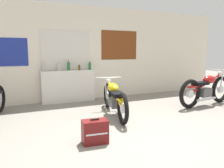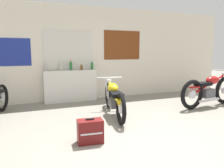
# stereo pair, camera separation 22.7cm
# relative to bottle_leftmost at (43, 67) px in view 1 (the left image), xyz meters

# --- Properties ---
(ground_plane) EXTENTS (24.00, 24.00, 0.00)m
(ground_plane) POSITION_rel_bottle_leftmost_xyz_m (1.24, -3.49, -1.04)
(ground_plane) COLOR gray
(wall_back) EXTENTS (10.00, 0.07, 2.80)m
(wall_back) POSITION_rel_bottle_leftmost_xyz_m (1.22, 0.18, 0.36)
(wall_back) COLOR beige
(wall_back) RESTS_ON ground_plane
(sill_counter) EXTENTS (1.52, 0.28, 0.92)m
(sill_counter) POSITION_rel_bottle_leftmost_xyz_m (0.67, 0.00, -0.58)
(sill_counter) COLOR silver
(sill_counter) RESTS_ON ground_plane
(bottle_leftmost) EXTENTS (0.07, 0.07, 0.28)m
(bottle_leftmost) POSITION_rel_bottle_leftmost_xyz_m (0.00, 0.00, 0.00)
(bottle_leftmost) COLOR #B7B2A8
(bottle_leftmost) RESTS_ON sill_counter
(bottle_left_center) EXTENTS (0.09, 0.09, 0.29)m
(bottle_left_center) POSITION_rel_bottle_leftmost_xyz_m (0.41, -0.01, 0.01)
(bottle_left_center) COLOR #B7B2A8
(bottle_left_center) RESTS_ON sill_counter
(bottle_center) EXTENTS (0.08, 0.08, 0.31)m
(bottle_center) POSITION_rel_bottle_leftmost_xyz_m (0.69, 0.00, 0.01)
(bottle_center) COLOR #23662D
(bottle_center) RESTS_ON sill_counter
(bottle_right_center) EXTENTS (0.07, 0.07, 0.19)m
(bottle_right_center) POSITION_rel_bottle_leftmost_xyz_m (1.00, -0.05, -0.04)
(bottle_right_center) COLOR #5B3814
(bottle_right_center) RESTS_ON sill_counter
(bottle_rightmost) EXTENTS (0.08, 0.08, 0.28)m
(bottle_rightmost) POSITION_rel_bottle_leftmost_xyz_m (1.33, 0.00, -0.00)
(bottle_rightmost) COLOR #23662D
(bottle_rightmost) RESTS_ON sill_counter
(motorcycle_yellow) EXTENTS (0.65, 2.02, 0.82)m
(motorcycle_yellow) POSITION_rel_bottle_leftmost_xyz_m (1.32, -1.77, -0.64)
(motorcycle_yellow) COLOR black
(motorcycle_yellow) RESTS_ON ground_plane
(motorcycle_red) EXTENTS (2.07, 0.64, 0.95)m
(motorcycle_red) POSITION_rel_bottle_leftmost_xyz_m (3.99, -1.95, -0.60)
(motorcycle_red) COLOR black
(motorcycle_red) RESTS_ON ground_plane
(hard_case_darkred) EXTENTS (0.42, 0.28, 0.40)m
(hard_case_darkred) POSITION_rel_bottle_leftmost_xyz_m (0.37, -3.08, -0.85)
(hard_case_darkred) COLOR maroon
(hard_case_darkred) RESTS_ON ground_plane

